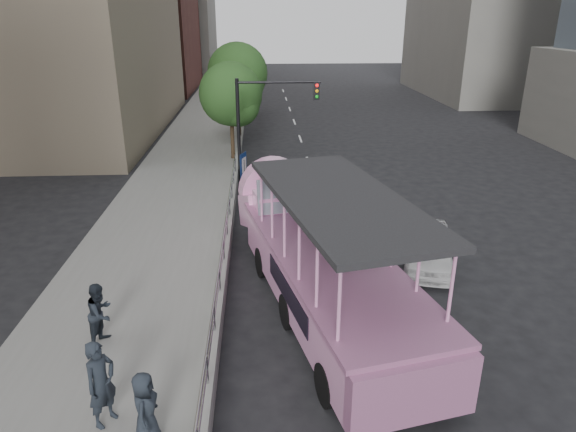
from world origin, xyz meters
The scene contains 13 objects.
ground centered at (0.00, 0.00, 0.00)m, with size 160.00×160.00×0.00m, color black.
sidewalk centered at (-5.75, 10.00, 0.15)m, with size 5.50×80.00×0.30m, color gray.
kerb_wall centered at (-3.12, 2.00, 0.48)m, with size 0.24×30.00×0.36m, color #979792.
guardrail centered at (-3.12, 2.00, 1.14)m, with size 0.07×22.00×0.71m.
duck_boat centered at (-0.24, 0.57, 1.42)m, with size 5.20×11.87×3.84m.
car centered at (3.86, 2.54, 0.68)m, with size 1.61×3.98×1.36m, color silver.
pedestrian_near centered at (-5.14, -4.62, 1.25)m, with size 0.70×0.46×1.91m, color #212831.
pedestrian_mid centered at (-5.94, -1.80, 1.12)m, with size 0.80×0.62×1.65m, color #212831.
pedestrian_far centered at (-4.18, -5.18, 1.08)m, with size 0.76×0.50×1.55m, color #212831.
parking_sign centered at (-2.53, 6.85, 1.83)m, with size 0.24×0.63×2.95m.
traffic_signal centered at (-1.70, 12.50, 3.50)m, with size 4.20×0.32×5.20m.
street_tree_near centered at (-3.30, 15.93, 3.82)m, with size 3.52×3.52×5.72m.
street_tree_far centered at (-3.10, 21.93, 4.31)m, with size 3.97×3.97×6.45m.
Camera 1 is at (-1.91, -13.08, 8.10)m, focal length 32.00 mm.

